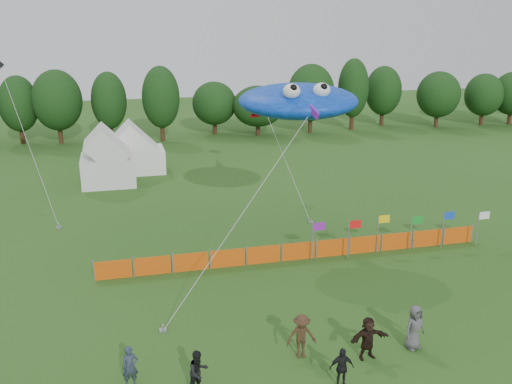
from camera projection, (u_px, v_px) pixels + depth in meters
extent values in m
plane|color=#234C16|center=(294.00, 363.00, 22.19)|extent=(160.00, 160.00, 0.00)
cylinder|color=#382314|center=(22.00, 133.00, 61.02)|extent=(0.50, 0.50, 2.38)
ellipsoid|color=black|center=(18.00, 104.00, 60.12)|extent=(4.09, 4.09, 5.35)
cylinder|color=#382314|center=(60.00, 132.00, 61.16)|extent=(0.50, 0.50, 2.57)
ellipsoid|color=black|center=(57.00, 100.00, 60.19)|extent=(5.20, 5.20, 5.79)
cylinder|color=#382314|center=(111.00, 130.00, 62.36)|extent=(0.50, 0.50, 2.46)
ellipsoid|color=black|center=(109.00, 100.00, 61.43)|extent=(3.78, 3.78, 5.55)
cylinder|color=#382314|center=(162.00, 129.00, 62.31)|extent=(0.50, 0.50, 2.66)
ellipsoid|color=black|center=(161.00, 97.00, 61.30)|extent=(4.05, 4.05, 5.99)
cylinder|color=#382314|center=(215.00, 125.00, 66.30)|extent=(0.50, 0.50, 1.98)
ellipsoid|color=black|center=(214.00, 103.00, 65.55)|extent=(5.06, 5.06, 4.46)
cylinder|color=#382314|center=(258.00, 127.00, 65.60)|extent=(0.50, 0.50, 1.86)
ellipsoid|color=black|center=(258.00, 106.00, 64.90)|extent=(5.86, 5.86, 4.18)
cylinder|color=#382314|center=(310.00, 122.00, 66.79)|extent=(0.50, 0.50, 2.62)
ellipsoid|color=black|center=(311.00, 93.00, 65.80)|extent=(5.41, 5.41, 5.89)
cylinder|color=#382314|center=(352.00, 118.00, 68.63)|extent=(0.50, 0.50, 2.78)
ellipsoid|color=black|center=(353.00, 88.00, 67.58)|extent=(3.67, 3.67, 6.26)
cylinder|color=#382314|center=(382.00, 116.00, 71.59)|extent=(0.50, 0.50, 2.42)
ellipsoid|color=black|center=(383.00, 91.00, 70.67)|extent=(4.46, 4.46, 5.44)
cylinder|color=#382314|center=(436.00, 118.00, 70.47)|extent=(0.50, 0.50, 2.24)
ellipsoid|color=black|center=(439.00, 94.00, 69.63)|extent=(5.26, 5.26, 5.03)
cylinder|color=#382314|center=(481.00, 117.00, 72.01)|extent=(0.50, 0.50, 2.10)
ellipsoid|color=black|center=(484.00, 95.00, 71.22)|extent=(4.74, 4.74, 4.73)
cylinder|color=#382314|center=(510.00, 116.00, 72.46)|extent=(0.50, 0.50, 2.16)
ellipsoid|color=black|center=(512.00, 93.00, 71.64)|extent=(4.88, 4.88, 4.87)
cube|color=silver|center=(108.00, 170.00, 46.17)|extent=(4.19, 4.19, 2.30)
cube|color=white|center=(137.00, 160.00, 49.88)|extent=(4.61, 3.69, 2.03)
cube|color=#D24D0B|center=(113.00, 270.00, 29.25)|extent=(1.90, 0.06, 1.00)
cube|color=#D24D0B|center=(152.00, 266.00, 29.72)|extent=(1.90, 0.06, 1.00)
cube|color=#D24D0B|center=(191.00, 262.00, 30.19)|extent=(1.90, 0.06, 1.00)
cube|color=#D24D0B|center=(228.00, 258.00, 30.66)|extent=(1.90, 0.06, 1.00)
cube|color=#D24D0B|center=(263.00, 255.00, 31.13)|extent=(1.90, 0.06, 1.00)
cube|color=#D24D0B|center=(298.00, 251.00, 31.60)|extent=(1.90, 0.06, 1.00)
cube|color=#D24D0B|center=(332.00, 248.00, 32.07)|extent=(1.90, 0.06, 1.00)
cube|color=#D24D0B|center=(365.00, 244.00, 32.54)|extent=(1.90, 0.06, 1.00)
cube|color=#D24D0B|center=(397.00, 241.00, 33.01)|extent=(1.90, 0.06, 1.00)
cube|color=#D24D0B|center=(428.00, 238.00, 33.48)|extent=(1.90, 0.06, 1.00)
cube|color=#D24D0B|center=(458.00, 235.00, 33.94)|extent=(1.90, 0.06, 1.00)
cylinder|color=gray|center=(312.00, 242.00, 31.31)|extent=(0.06, 0.06, 2.20)
cube|color=purple|center=(319.00, 226.00, 31.14)|extent=(0.70, 0.02, 0.45)
cylinder|color=gray|center=(349.00, 240.00, 31.47)|extent=(0.06, 0.06, 2.26)
cube|color=red|center=(355.00, 224.00, 31.29)|extent=(0.70, 0.02, 0.45)
cylinder|color=gray|center=(377.00, 234.00, 32.45)|extent=(0.06, 0.06, 2.20)
cube|color=yellow|center=(384.00, 219.00, 32.28)|extent=(0.70, 0.02, 0.45)
cylinder|color=gray|center=(411.00, 234.00, 32.77)|extent=(0.06, 0.06, 2.04)
cube|color=#148C26|center=(417.00, 220.00, 32.62)|extent=(0.70, 0.02, 0.45)
cylinder|color=gray|center=(442.00, 230.00, 33.15)|extent=(0.06, 0.06, 2.16)
cube|color=blue|center=(449.00, 216.00, 32.99)|extent=(0.70, 0.02, 0.45)
cylinder|color=gray|center=(477.00, 230.00, 33.21)|extent=(0.06, 0.06, 2.14)
cube|color=white|center=(484.00, 216.00, 33.04)|extent=(0.70, 0.02, 0.45)
imported|color=#293244|center=(130.00, 367.00, 20.56)|extent=(0.62, 0.45, 1.60)
imported|color=black|center=(198.00, 372.00, 20.20)|extent=(1.00, 0.92, 1.67)
imported|color=#3A2617|center=(301.00, 336.00, 22.32)|extent=(1.24, 0.77, 1.84)
imported|color=black|center=(341.00, 368.00, 20.54)|extent=(0.94, 0.44, 1.57)
imported|color=#4A4A4F|center=(414.00, 327.00, 22.93)|extent=(1.06, 0.84, 1.89)
imported|color=black|center=(368.00, 338.00, 22.27)|extent=(1.67, 0.65, 1.76)
ellipsoid|color=blue|center=(298.00, 101.00, 31.67)|extent=(8.14, 7.28, 2.34)
sphere|color=white|center=(292.00, 91.00, 29.92)|extent=(0.94, 0.94, 0.94)
sphere|color=white|center=(322.00, 90.00, 30.31)|extent=(0.94, 0.94, 0.94)
ellipsoid|color=red|center=(266.00, 112.00, 31.64)|extent=(1.96, 0.86, 0.31)
ellipsoid|color=red|center=(326.00, 110.00, 32.47)|extent=(1.96, 0.86, 0.31)
cube|color=purple|center=(313.00, 112.00, 29.35)|extent=(0.37, 0.96, 0.70)
cylinder|color=#A5A5A5|center=(244.00, 211.00, 27.08)|extent=(8.65, 6.09, 8.21)
cube|color=gray|center=(163.00, 330.00, 24.43)|extent=(0.30, 0.30, 0.10)
cube|color=white|center=(259.00, 97.00, 43.31)|extent=(1.24, 0.34, 1.24)
cylinder|color=#A5A5A5|center=(283.00, 155.00, 40.41)|extent=(1.25, 8.83, 7.21)
cube|color=gray|center=(311.00, 222.00, 37.50)|extent=(0.30, 0.30, 0.10)
cylinder|color=#A5A5A5|center=(27.00, 140.00, 39.54)|extent=(4.17, 10.55, 9.62)
cube|color=gray|center=(59.00, 227.00, 36.52)|extent=(0.30, 0.30, 0.10)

